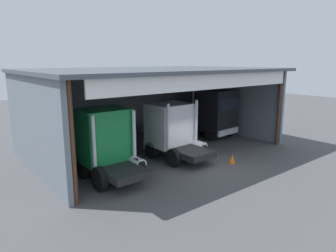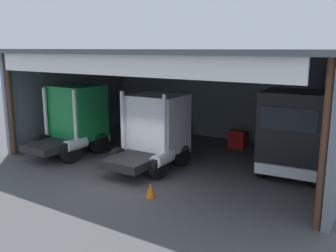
# 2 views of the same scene
# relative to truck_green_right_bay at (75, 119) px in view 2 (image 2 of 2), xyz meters

# --- Properties ---
(ground_plane) EXTENTS (80.00, 80.00, 0.00)m
(ground_plane) POSITION_rel_truck_green_right_bay_xyz_m (4.96, -2.11, -1.86)
(ground_plane) COLOR #4C4C4F
(ground_plane) RESTS_ON ground
(workshop_shed) EXTENTS (16.03, 10.12, 5.41)m
(workshop_shed) POSITION_rel_truck_green_right_bay_xyz_m (4.96, 3.56, 1.91)
(workshop_shed) COLOR slate
(workshop_shed) RESTS_ON ground
(truck_green_right_bay) EXTENTS (2.58, 4.16, 3.55)m
(truck_green_right_bay) POSITION_rel_truck_green_right_bay_xyz_m (0.00, 0.00, 0.00)
(truck_green_right_bay) COLOR #197F3D
(truck_green_right_bay) RESTS_ON ground
(truck_white_yard_outside) EXTENTS (2.71, 4.29, 3.57)m
(truck_white_yard_outside) POSITION_rel_truck_green_right_bay_xyz_m (4.72, 0.45, -0.11)
(truck_white_yard_outside) COLOR white
(truck_white_yard_outside) RESTS_ON ground
(truck_black_center_bay) EXTENTS (2.91, 5.23, 3.73)m
(truck_black_center_bay) POSITION_rel_truck_green_right_bay_xyz_m (10.46, 2.50, 0.08)
(truck_black_center_bay) COLOR black
(truck_black_center_bay) RESTS_ON ground
(oil_drum) EXTENTS (0.58, 0.58, 0.93)m
(oil_drum) POSITION_rel_truck_green_right_bay_xyz_m (2.75, 6.60, -1.40)
(oil_drum) COLOR #197233
(oil_drum) RESTS_ON ground
(tool_cart) EXTENTS (0.90, 0.60, 1.00)m
(tool_cart) POSITION_rel_truck_green_right_bay_xyz_m (6.75, 5.54, -1.36)
(tool_cart) COLOR red
(tool_cart) RESTS_ON ground
(traffic_cone) EXTENTS (0.36, 0.36, 0.56)m
(traffic_cone) POSITION_rel_truck_green_right_bay_xyz_m (6.68, -2.66, -1.58)
(traffic_cone) COLOR orange
(traffic_cone) RESTS_ON ground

